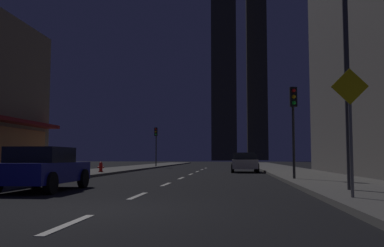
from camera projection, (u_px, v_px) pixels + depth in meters
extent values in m
cube|color=black|center=(204.00, 169.00, 40.81)|extent=(78.00, 136.00, 0.10)
cube|color=#605E59|center=(278.00, 168.00, 40.16)|extent=(4.00, 76.00, 0.15)
cube|color=#605E59|center=(133.00, 168.00, 41.48)|extent=(4.00, 76.00, 0.15)
cube|color=silver|center=(69.00, 224.00, 7.07)|extent=(0.16, 2.20, 0.01)
cube|color=silver|center=(138.00, 196.00, 12.23)|extent=(0.16, 2.20, 0.01)
cube|color=silver|center=(166.00, 184.00, 17.39)|extent=(0.16, 2.20, 0.01)
cube|color=silver|center=(181.00, 178.00, 22.55)|extent=(0.16, 2.20, 0.01)
cube|color=silver|center=(191.00, 174.00, 27.71)|extent=(0.16, 2.20, 0.01)
cube|color=silver|center=(197.00, 172.00, 32.87)|extent=(0.16, 2.20, 0.01)
cube|color=silver|center=(202.00, 170.00, 38.03)|extent=(0.16, 2.20, 0.01)
cube|color=silver|center=(206.00, 168.00, 43.19)|extent=(0.16, 2.20, 0.01)
cube|color=#333126|center=(224.00, 55.00, 142.37)|extent=(8.26, 5.59, 70.39)
cube|color=#323026|center=(256.00, 54.00, 158.01)|extent=(7.29, 7.87, 78.79)
cube|color=navy|center=(43.00, 172.00, 14.25)|extent=(1.80, 4.20, 0.65)
cube|color=black|center=(41.00, 155.00, 14.10)|extent=(1.64, 2.00, 0.55)
cylinder|color=black|center=(37.00, 178.00, 15.70)|extent=(0.22, 0.68, 0.68)
cylinder|color=black|center=(83.00, 179.00, 15.54)|extent=(0.22, 0.68, 0.68)
cylinder|color=black|center=(51.00, 183.00, 12.76)|extent=(0.22, 0.68, 0.68)
sphere|color=white|center=(53.00, 169.00, 16.34)|extent=(0.18, 0.18, 0.18)
sphere|color=white|center=(81.00, 169.00, 16.24)|extent=(0.18, 0.18, 0.18)
cube|color=silver|center=(244.00, 164.00, 31.64)|extent=(1.80, 4.20, 0.65)
cube|color=black|center=(244.00, 156.00, 31.48)|extent=(1.64, 2.00, 0.55)
cylinder|color=black|center=(233.00, 167.00, 33.09)|extent=(0.22, 0.68, 0.68)
cylinder|color=black|center=(255.00, 167.00, 32.92)|extent=(0.22, 0.68, 0.68)
cylinder|color=black|center=(233.00, 168.00, 30.31)|extent=(0.22, 0.68, 0.68)
cylinder|color=black|center=(258.00, 168.00, 30.14)|extent=(0.22, 0.68, 0.68)
sphere|color=white|center=(237.00, 163.00, 33.73)|extent=(0.18, 0.18, 0.18)
sphere|color=white|center=(251.00, 163.00, 33.62)|extent=(0.18, 0.18, 0.18)
cylinder|color=red|center=(101.00, 168.00, 27.92)|extent=(0.22, 0.22, 0.55)
sphere|color=red|center=(101.00, 164.00, 27.95)|extent=(0.21, 0.21, 0.21)
cylinder|color=red|center=(101.00, 171.00, 27.91)|extent=(0.30, 0.30, 0.06)
cylinder|color=red|center=(98.00, 167.00, 27.94)|extent=(0.10, 0.10, 0.10)
cylinder|color=red|center=(103.00, 167.00, 27.91)|extent=(0.10, 0.10, 0.10)
cylinder|color=#2D2D2D|center=(293.00, 132.00, 19.45)|extent=(0.12, 0.12, 4.20)
cube|color=black|center=(293.00, 97.00, 19.38)|extent=(0.32, 0.24, 0.90)
sphere|color=red|center=(294.00, 90.00, 19.27)|extent=(0.18, 0.18, 0.18)
sphere|color=#F2B20C|center=(294.00, 97.00, 19.25)|extent=(0.18, 0.18, 0.18)
sphere|color=#19D833|center=(294.00, 103.00, 19.23)|extent=(0.18, 0.18, 0.18)
cylinder|color=#2D2D2D|center=(156.00, 147.00, 45.97)|extent=(0.12, 0.12, 4.20)
cube|color=black|center=(156.00, 132.00, 45.89)|extent=(0.32, 0.24, 0.90)
sphere|color=red|center=(156.00, 129.00, 45.79)|extent=(0.18, 0.18, 0.18)
sphere|color=#F2B20C|center=(156.00, 132.00, 45.76)|extent=(0.18, 0.18, 0.18)
sphere|color=#19D833|center=(156.00, 134.00, 45.74)|extent=(0.18, 0.18, 0.18)
cylinder|color=#38383D|center=(347.00, 82.00, 12.91)|extent=(0.16, 0.16, 6.50)
cylinder|color=slate|center=(351.00, 148.00, 10.36)|extent=(0.08, 0.08, 2.40)
cube|color=yellow|center=(350.00, 86.00, 10.45)|extent=(0.91, 0.03, 0.91)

